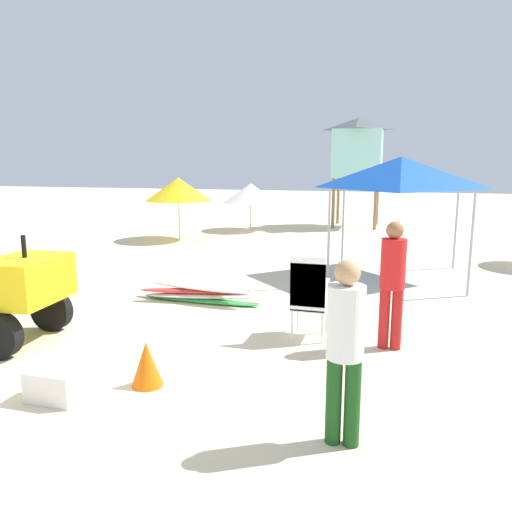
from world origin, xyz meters
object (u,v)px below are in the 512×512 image
at_px(lifeguard_near_center, 345,341).
at_px(cooler_box, 54,385).
at_px(beach_umbrella_mid, 251,193).
at_px(lifeguard_tower, 358,148).
at_px(traffic_cone_near, 147,364).
at_px(stacked_plastic_chairs, 309,291).
at_px(lifeguard_near_left, 392,277).
at_px(beach_umbrella_left, 178,189).
at_px(surfboard_pile, 200,293).
at_px(popup_canopy, 401,173).

bearing_deg(lifeguard_near_center, cooler_box, -179.63).
distance_m(beach_umbrella_mid, cooler_box, 13.52).
bearing_deg(lifeguard_tower, traffic_cone_near, -93.81).
distance_m(stacked_plastic_chairs, lifeguard_near_left, 1.14).
distance_m(lifeguard_near_center, traffic_cone_near, 2.38).
bearing_deg(lifeguard_near_center, beach_umbrella_left, 121.40).
xyz_separation_m(surfboard_pile, lifeguard_near_center, (2.94, -3.83, 0.79)).
bearing_deg(traffic_cone_near, beach_umbrella_left, 112.91).
relative_size(beach_umbrella_mid, traffic_cone_near, 4.02).
xyz_separation_m(lifeguard_tower, cooler_box, (-1.75, -15.57, -2.87)).
bearing_deg(lifeguard_near_left, lifeguard_near_center, -98.15).
bearing_deg(traffic_cone_near, lifeguard_near_center, -14.33).
bearing_deg(beach_umbrella_mid, lifeguard_tower, 31.67).
height_order(lifeguard_tower, traffic_cone_near, lifeguard_tower).
relative_size(lifeguard_tower, traffic_cone_near, 8.19).
xyz_separation_m(beach_umbrella_mid, traffic_cone_near, (2.63, -12.75, -1.12)).
distance_m(stacked_plastic_chairs, cooler_box, 3.41).
bearing_deg(popup_canopy, lifeguard_near_left, -90.59).
height_order(lifeguard_near_left, traffic_cone_near, lifeguard_near_left).
xyz_separation_m(popup_canopy, cooler_box, (-3.36, -6.91, -2.08)).
relative_size(lifeguard_near_center, popup_canopy, 0.62).
distance_m(popup_canopy, beach_umbrella_left, 7.71).
relative_size(traffic_cone_near, cooler_box, 0.94).
relative_size(stacked_plastic_chairs, beach_umbrella_left, 0.57).
xyz_separation_m(lifeguard_near_left, popup_canopy, (0.05, 4.43, 1.26)).
distance_m(popup_canopy, traffic_cone_near, 7.13).
bearing_deg(traffic_cone_near, cooler_box, -142.28).
bearing_deg(lifeguard_near_center, stacked_plastic_chairs, 106.54).
distance_m(lifeguard_near_center, lifeguard_tower, 15.74).
distance_m(lifeguard_tower, beach_umbrella_mid, 4.57).
height_order(stacked_plastic_chairs, lifeguard_tower, lifeguard_tower).
distance_m(stacked_plastic_chairs, popup_canopy, 4.78).
bearing_deg(cooler_box, traffic_cone_near, 37.72).
distance_m(lifeguard_near_left, lifeguard_near_center, 2.49).
height_order(lifeguard_near_center, popup_canopy, popup_canopy).
distance_m(popup_canopy, cooler_box, 7.96).
relative_size(lifeguard_near_center, beach_umbrella_mid, 0.81).
xyz_separation_m(stacked_plastic_chairs, lifeguard_near_center, (0.75, -2.52, 0.25)).
relative_size(popup_canopy, beach_umbrella_left, 1.27).
bearing_deg(lifeguard_near_left, beach_umbrella_mid, 115.54).
distance_m(surfboard_pile, lifeguard_tower, 12.19).
xyz_separation_m(lifeguard_near_left, lifeguard_near_center, (-0.35, -2.46, -0.03)).
bearing_deg(surfboard_pile, traffic_cone_near, -77.41).
distance_m(lifeguard_near_left, beach_umbrella_left, 10.50).
distance_m(stacked_plastic_chairs, beach_umbrella_mid, 11.57).
bearing_deg(lifeguard_near_center, lifeguard_near_left, 81.85).
bearing_deg(popup_canopy, beach_umbrella_left, 152.18).
xyz_separation_m(stacked_plastic_chairs, traffic_cone_near, (-1.46, -1.95, -0.44)).
relative_size(surfboard_pile, popup_canopy, 0.88).
bearing_deg(traffic_cone_near, lifeguard_near_left, 36.60).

